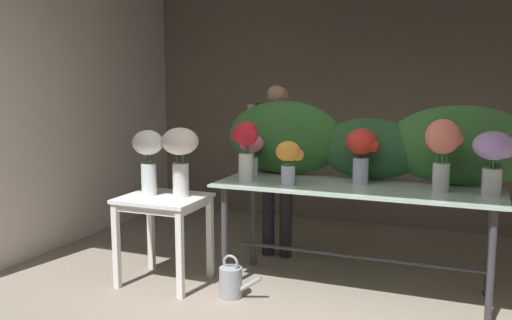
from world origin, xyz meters
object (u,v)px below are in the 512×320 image
Objects in this scene: vase_scarlet_dahlias at (361,150)px; vase_coral_carnations at (443,146)px; vase_crimson_lilies at (246,146)px; vase_lilac_tulips at (494,155)px; display_table_glass at (356,202)px; florist at (277,151)px; vase_sunset_snapdragons at (290,159)px; watering_can at (231,282)px; vase_rosy_peonies at (252,151)px; vase_cream_lisianthus_tall at (180,151)px; side_table_white at (164,209)px; vase_white_roses_tall at (148,154)px.

vase_coral_carnations is at bearing -7.23° from vase_scarlet_dahlias.
vase_crimson_lilies is 1.06× the size of vase_lilac_tulips.
display_table_glass is at bearing -105.28° from vase_scarlet_dahlias.
vase_sunset_snapdragons is (0.39, -0.81, 0.06)m from florist.
watering_can is (-0.01, -0.29, -1.04)m from vase_crimson_lilies.
vase_crimson_lilies is (0.03, -0.82, 0.14)m from florist.
vase_scarlet_dahlias is at bearing 24.98° from vase_sunset_snapdragons.
vase_crimson_lilies is 1.08m from watering_can.
watering_can is (-0.89, -0.53, -1.02)m from vase_scarlet_dahlias.
vase_rosy_peonies is 0.64× the size of vase_cream_lisianthus_tall.
vase_crimson_lilies reaches higher than side_table_white.
vase_lilac_tulips is at bearing 4.77° from vase_crimson_lilies.
vase_lilac_tulips is at bearing 7.52° from vase_white_roses_tall.
vase_scarlet_dahlias is 1.46m from watering_can.
side_table_white is at bearing -156.40° from vase_cream_lisianthus_tall.
vase_lilac_tulips reaches higher than vase_scarlet_dahlias.
florist is at bearing 115.95° from vase_sunset_snapdragons.
vase_rosy_peonies reaches higher than side_table_white.
display_table_glass is 6.23× the size of watering_can.
vase_white_roses_tall is at bearing -170.24° from vase_sunset_snapdragons.
vase_white_roses_tall is 0.28m from vase_cream_lisianthus_tall.
vase_white_roses_tall is (-0.77, -1.01, 0.06)m from florist.
vase_white_roses_tall is at bearing -167.34° from vase_cream_lisianthus_tall.
vase_rosy_peonies is 1.05× the size of vase_sunset_snapdragons.
vase_lilac_tulips is at bearing -5.48° from vase_scarlet_dahlias.
side_table_white is 1.26m from florist.
side_table_white is 0.83m from watering_can.
vase_lilac_tulips is (1.87, -0.66, 0.15)m from florist.
vase_rosy_peonies is at bearing 174.83° from display_table_glass.
display_table_glass is 4.93× the size of vase_scarlet_dahlias.
florist is at bearing 57.78° from side_table_white.
display_table_glass is 4.73× the size of vase_lilac_tulips.
vase_scarlet_dahlias is 0.57m from vase_sunset_snapdragons.
vase_crimson_lilies reaches higher than vase_lilac_tulips.
vase_sunset_snapdragons is (-0.49, -0.17, 0.34)m from display_table_glass.
vase_crimson_lilies is 0.38m from vase_sunset_snapdragons.
vase_scarlet_dahlias is (0.91, -0.57, 0.13)m from florist.
vase_white_roses_tall reaches higher than vase_rosy_peonies.
watering_can is (0.52, -0.15, -0.99)m from vase_cream_lisianthus_tall.
display_table_glass is 0.79m from vase_coral_carnations.
vase_cream_lisianthus_tall is 1.12m from watering_can.
vase_sunset_snapdragons is (-1.12, -0.16, -0.14)m from vase_coral_carnations.
vase_lilac_tulips is (0.98, -0.02, 0.43)m from display_table_glass.
vase_coral_carnations is (1.55, -0.09, 0.12)m from vase_rosy_peonies.
florist is 0.83m from vase_crimson_lilies.
vase_crimson_lilies is 1.85m from vase_lilac_tulips.
vase_coral_carnations reaches higher than vase_rosy_peonies.
vase_rosy_peonies is at bearing 176.89° from vase_lilac_tulips.
florist is 1.66m from vase_coral_carnations.
vase_scarlet_dahlias is at bearing -32.12° from florist.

